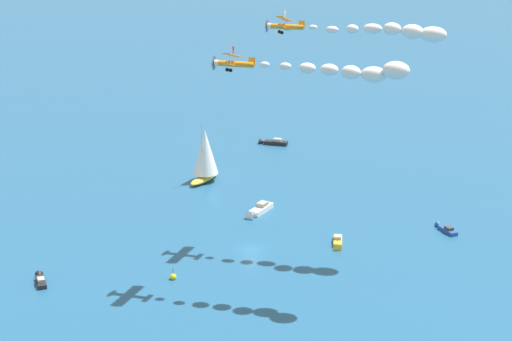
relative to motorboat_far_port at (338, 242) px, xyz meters
The scene contains 14 objects.
ground_plane 15.82m from the motorboat_far_port, 65.60° to the left, with size 2000.00×2000.00×0.00m, color #1E517A.
motorboat_far_port is the anchor object (origin of this frame).
motorboat_far_stbd 21.40m from the motorboat_far_port, ahead, with size 5.61×8.05×2.33m.
motorboat_offshore 21.88m from the motorboat_far_port, 104.63° to the right, with size 5.76×2.33×1.63m.
motorboat_ahead 64.80m from the motorboat_far_port, 22.79° to the right, with size 6.58×6.14×2.08m.
motorboat_mid_cluster 52.60m from the motorboat_far_port, 75.00° to the left, with size 5.62×2.63×1.58m.
sailboat_outer_ring_a 44.57m from the motorboat_far_port, ahead, with size 7.72×10.28×13.10m.
marker_buoy 31.98m from the motorboat_far_port, 84.48° to the left, with size 1.10×1.10×2.10m.
biplane_lead 41.23m from the motorboat_far_port, 88.55° to the left, with size 6.71×6.40×3.77m.
wingwalker_lead 42.83m from the motorboat_far_port, 87.52° to the left, with size 1.05×1.16×1.52m.
smoke_trail_lead 38.88m from the motorboat_far_port, 152.33° to the left, with size 19.48×16.90×4.25m.
biplane_wingman 40.00m from the motorboat_far_port, 26.78° to the left, with size 6.71×6.40×3.77m.
wingwalker_wingman 42.04m from the motorboat_far_port, 24.24° to the left, with size 1.05×1.16×1.52m.
smoke_trail_wingman 39.51m from the motorboat_far_port, 121.72° to the right, with size 19.24×17.34×3.70m.
Camera 1 is at (-124.31, 77.80, 63.22)m, focal length 62.51 mm.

